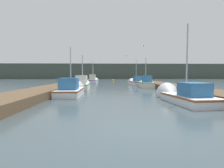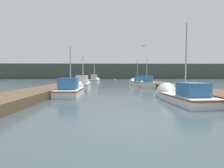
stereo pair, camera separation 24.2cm
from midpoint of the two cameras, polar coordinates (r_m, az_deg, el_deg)
ground_plane at (r=5.49m, az=8.37°, el=-13.87°), size 200.00×200.00×0.00m
dock_left at (r=21.84m, az=-14.46°, el=-0.52°), size 2.63×40.00×0.51m
dock_right at (r=22.31m, az=17.03°, el=-0.48°), size 2.63×40.00×0.51m
distant_shore_ridge at (r=72.74m, az=-0.18°, el=4.08°), size 120.00×16.00×5.66m
fishing_boat_0 at (r=11.05m, az=22.26°, el=-3.60°), size 2.07×4.81×4.97m
fishing_boat_1 at (r=14.06m, az=-12.65°, el=-1.82°), size 1.74×4.81×4.25m
fishing_boat_2 at (r=18.79m, az=-9.02°, el=-0.22°), size 1.54×5.11×3.94m
fishing_boat_3 at (r=22.53m, az=11.47°, el=0.22°), size 1.65×5.56×3.97m
fishing_boat_4 at (r=26.69m, az=8.40°, el=0.61°), size 1.88×5.02×4.13m
fishing_boat_5 at (r=32.12m, az=-5.55°, el=1.13°), size 1.59×4.90×4.50m
fishing_boat_6 at (r=37.54m, az=-5.34°, el=1.24°), size 1.92×6.47×3.71m
mooring_piling_0 at (r=29.34m, az=10.09°, el=0.98°), size 0.29×0.29×1.06m
mooring_piling_1 at (r=35.90m, az=8.35°, el=1.49°), size 0.25×0.25×1.21m
channel_buoy at (r=43.61m, az=1.05°, el=1.22°), size 0.58×0.58×1.08m
seagull_lead at (r=18.41m, az=10.53°, el=12.14°), size 0.31×0.56×0.12m
seagull_1 at (r=27.46m, az=5.28°, el=9.17°), size 0.56×0.29×0.12m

